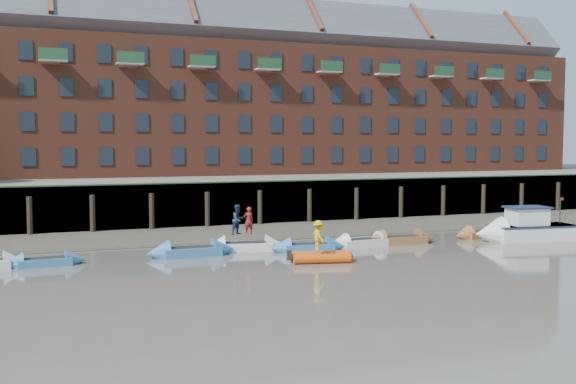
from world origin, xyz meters
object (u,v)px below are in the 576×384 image
rowboat_7 (482,234)px  person_rib_crew (318,236)px  rowboat_3 (245,246)px  motor_launch (517,229)px  rowboat_6 (401,240)px  person_rower_b (238,220)px  rowboat_4 (308,247)px  rowboat_1 (45,262)px  rowboat_2 (191,251)px  rib_tender (323,257)px  person_rower_a (249,221)px  rowboat_5 (362,242)px

rowboat_7 → person_rib_crew: person_rib_crew is taller
rowboat_3 → motor_launch: bearing=3.7°
rowboat_6 → person_rower_b: 10.16m
person_rower_b → person_rib_crew: person_rower_b is taller
person_rib_crew → rowboat_4: bearing=-13.8°
rowboat_1 → person_rib_crew: (13.28, -3.80, 1.13)m
rowboat_1 → motor_launch: (27.99, -1.32, 0.49)m
rowboat_2 → motor_launch: bearing=-5.9°
rowboat_4 → person_rower_b: 4.31m
rowboat_6 → motor_launch: 7.71m
motor_launch → person_rib_crew: (-14.71, -2.48, 0.64)m
rowboat_4 → rib_tender: 3.37m
rowboat_4 → rowboat_7: rowboat_7 is taller
motor_launch → person_rib_crew: person_rib_crew is taller
rib_tender → person_rower_a: 5.70m
rowboat_7 → person_rower_a: bearing=171.0°
motor_launch → person_rower_b: (-17.55, 2.48, 1.08)m
rowboat_4 → person_rib_crew: person_rib_crew is taller
rowboat_4 → rowboat_7: 12.73m
rowboat_5 → motor_launch: size_ratio=0.67×
rib_tender → rowboat_2: bearing=158.1°
rowboat_2 → rowboat_3: (3.30, 0.70, -0.01)m
rowboat_3 → person_rower_a: 1.48m
rowboat_2 → rowboat_3: bearing=10.5°
rowboat_3 → rowboat_5: 7.03m
rowboat_6 → rib_tender: size_ratio=1.43×
rowboat_4 → rowboat_3: bearing=163.0°
rowboat_7 → motor_launch: (1.23, -1.93, 0.47)m
rowboat_3 → motor_launch: size_ratio=0.71×
rowboat_6 → rowboat_7: size_ratio=1.05×
rowboat_1 → rib_tender: bearing=-19.6°
motor_launch → rowboat_4: bearing=4.5°
rowboat_5 → rowboat_6: size_ratio=0.97×
rowboat_5 → rowboat_3: bearing=166.7°
rowboat_2 → person_rib_crew: (5.78, -4.07, 1.09)m
rowboat_1 → rowboat_5: rowboat_5 is taller
rib_tender → person_rower_b: size_ratio=1.93×
rowboat_1 → rowboat_3: (10.81, 0.97, 0.04)m
rowboat_5 → person_rib_crew: (-4.49, -3.79, 1.11)m
rowboat_5 → person_rib_crew: size_ratio=2.82×
rowboat_5 → person_rower_b: (-7.34, 1.16, 1.55)m
motor_launch → person_rower_a: 17.15m
rib_tender → person_rower_a: size_ratio=2.11×
person_rib_crew → motor_launch: bearing=-80.6°
rowboat_1 → rowboat_2: rowboat_2 is taller
person_rower_a → rowboat_1: bearing=-0.6°
motor_launch → rowboat_5: bearing=0.4°
rib_tender → motor_launch: (14.48, 2.53, 0.45)m
rowboat_2 → rowboat_5: rowboat_2 is taller
rowboat_3 → person_rib_crew: (2.48, -4.77, 1.10)m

